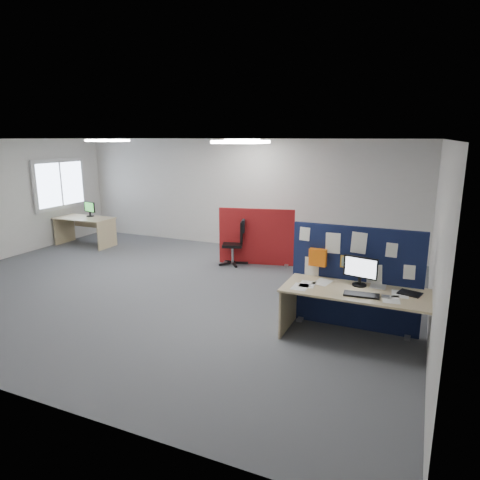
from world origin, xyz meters
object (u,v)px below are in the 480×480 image
(navy_divider, at_px, (354,278))
(office_chair, at_px, (237,239))
(second_desk, at_px, (86,224))
(monitor_second, at_px, (90,208))
(main_desk, at_px, (358,300))
(monitor_main, at_px, (360,270))
(red_divider, at_px, (256,237))

(navy_divider, distance_m, office_chair, 3.64)
(second_desk, bearing_deg, monitor_second, 77.77)
(navy_divider, height_order, main_desk, navy_divider)
(navy_divider, distance_m, main_desk, 0.42)
(navy_divider, relative_size, monitor_main, 3.92)
(main_desk, bearing_deg, red_divider, 132.82)
(main_desk, relative_size, monitor_second, 4.79)
(monitor_main, distance_m, red_divider, 3.72)
(navy_divider, bearing_deg, monitor_second, 161.09)
(red_divider, bearing_deg, second_desk, 169.12)
(main_desk, height_order, monitor_second, monitor_second)
(red_divider, relative_size, office_chair, 1.63)
(navy_divider, height_order, office_chair, navy_divider)
(main_desk, bearing_deg, monitor_main, 94.54)
(navy_divider, bearing_deg, second_desk, 162.25)
(monitor_main, xyz_separation_m, red_divider, (-2.58, 2.66, -0.35))
(main_desk, xyz_separation_m, office_chair, (-2.97, 2.61, -0.00))
(monitor_second, bearing_deg, monitor_main, -5.75)
(red_divider, distance_m, office_chair, 0.42)
(red_divider, xyz_separation_m, office_chair, (-0.37, -0.19, -0.04))
(monitor_main, distance_m, monitor_second, 7.69)
(second_desk, bearing_deg, main_desk, -19.96)
(navy_divider, distance_m, second_desk, 7.50)
(second_desk, distance_m, office_chair, 4.29)
(main_desk, relative_size, monitor_main, 4.24)
(monitor_second, relative_size, office_chair, 0.42)
(monitor_second, xyz_separation_m, office_chair, (4.26, -0.17, -0.37))
(monitor_main, bearing_deg, office_chair, 151.55)
(monitor_main, relative_size, monitor_second, 1.13)
(red_divider, bearing_deg, navy_divider, -57.57)
(office_chair, bearing_deg, second_desk, 160.29)
(second_desk, bearing_deg, monitor_main, -19.00)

